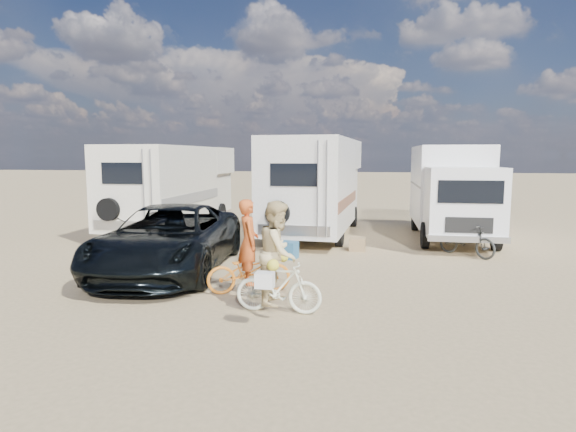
% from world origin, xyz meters
% --- Properties ---
extents(ground, '(140.00, 140.00, 0.00)m').
position_xyz_m(ground, '(0.00, 0.00, 0.00)').
color(ground, tan).
rests_on(ground, ground).
extents(rv_main, '(2.71, 7.06, 3.26)m').
position_xyz_m(rv_main, '(-0.17, 7.36, 1.63)').
color(rv_main, white).
rests_on(rv_main, ground).
extents(rv_left, '(2.40, 7.32, 3.03)m').
position_xyz_m(rv_left, '(-5.41, 7.46, 1.51)').
color(rv_left, white).
rests_on(rv_left, ground).
extents(box_truck, '(2.27, 5.82, 3.02)m').
position_xyz_m(box_truck, '(4.26, 7.16, 1.51)').
color(box_truck, white).
rests_on(box_truck, ground).
extents(dark_suv, '(3.20, 5.82, 1.54)m').
position_xyz_m(dark_suv, '(-2.85, 1.41, 0.77)').
color(dark_suv, black).
rests_on(dark_suv, ground).
extents(bike_man, '(1.76, 1.20, 0.87)m').
position_xyz_m(bike_man, '(-0.55, 0.06, 0.44)').
color(bike_man, '#CA6B18').
rests_on(bike_man, ground).
extents(bike_woman, '(1.54, 0.49, 0.92)m').
position_xyz_m(bike_woman, '(0.29, -1.04, 0.46)').
color(bike_woman, beige).
rests_on(bike_woman, ground).
extents(rider_man, '(0.62, 0.72, 1.68)m').
position_xyz_m(rider_man, '(-0.55, 0.06, 0.84)').
color(rider_man, '#C04C1C').
rests_on(rider_man, ground).
extents(rider_woman, '(0.70, 0.89, 1.77)m').
position_xyz_m(rider_woman, '(0.29, -1.04, 0.89)').
color(rider_woman, '#D6BD80').
rests_on(rider_woman, ground).
extents(bike_parked, '(1.64, 1.59, 0.89)m').
position_xyz_m(bike_parked, '(4.31, 4.51, 0.44)').
color(bike_parked, '#282A28').
rests_on(bike_parked, ground).
extents(cooler, '(0.64, 0.52, 0.45)m').
position_xyz_m(cooler, '(-0.43, 3.31, 0.23)').
color(cooler, '#295C83').
rests_on(cooler, ground).
extents(crate, '(0.46, 0.46, 0.36)m').
position_xyz_m(crate, '(1.38, 4.69, 0.18)').
color(crate, olive).
rests_on(crate, ground).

